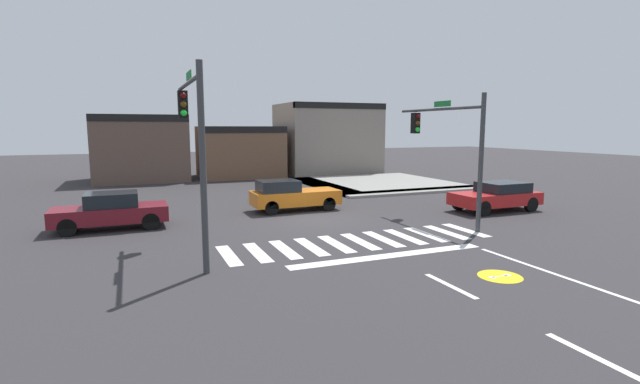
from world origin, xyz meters
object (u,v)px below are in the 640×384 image
traffic_signal_southeast (447,136)px  car_maroon (111,211)px  traffic_signal_southwest (192,127)px  car_red (497,196)px  car_orange (292,195)px

traffic_signal_southeast → car_maroon: traffic_signal_southeast is taller
traffic_signal_southeast → traffic_signal_southwest: traffic_signal_southwest is taller
car_maroon → traffic_signal_southwest: bearing=-63.5°
traffic_signal_southwest → car_red: size_ratio=1.35×
traffic_signal_southeast → car_red: bearing=-73.4°
car_orange → car_maroon: car_orange is taller
traffic_signal_southeast → car_maroon: 14.07m
traffic_signal_southwest → car_maroon: traffic_signal_southwest is taller
traffic_signal_southwest → car_maroon: (-2.63, 5.28, -3.30)m
car_orange → car_red: (9.21, -3.87, -0.02)m
car_orange → traffic_signal_southeast: bearing=-44.3°
traffic_signal_southeast → car_orange: bearing=45.7°
traffic_signal_southwest → car_red: bearing=-80.2°
car_orange → car_red: car_orange is taller
traffic_signal_southeast → traffic_signal_southwest: size_ratio=0.97×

